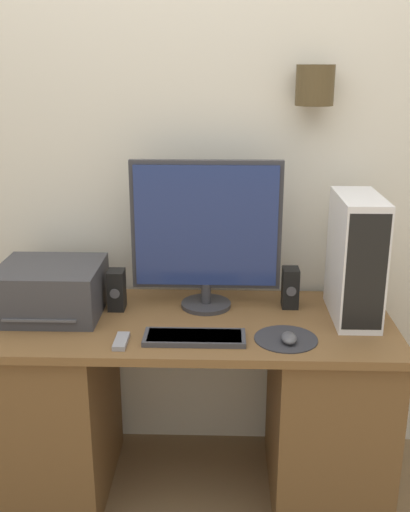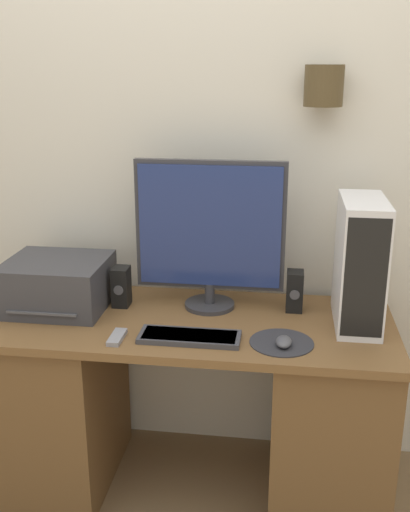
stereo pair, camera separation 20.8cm
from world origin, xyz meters
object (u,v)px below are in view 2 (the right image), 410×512
object	(u,v)px
monitor	(210,231)
computer_tower	(360,263)
speaker_left	(121,287)
remote_control	(117,337)
keyboard	(190,337)
printer	(57,284)
speaker_right	(295,291)
mouse	(284,342)

from	to	relation	value
monitor	computer_tower	bearing A→B (deg)	-8.38
computer_tower	speaker_left	world-z (taller)	computer_tower
speaker_left	remote_control	xyz separation A→B (m)	(0.06, -0.29, -0.07)
remote_control	speaker_left	bearing A→B (deg)	102.16
speaker_left	remote_control	size ratio (longest dim) A/B	1.30
keyboard	remote_control	bearing A→B (deg)	-172.17
printer	speaker_left	size ratio (longest dim) A/B	2.43
monitor	speaker_left	bearing A→B (deg)	-173.91
monitor	keyboard	world-z (taller)	monitor
printer	speaker_right	distance (m)	0.89
monitor	remote_control	bearing A→B (deg)	-129.56
mouse	printer	xyz separation A→B (m)	(-0.85, 0.23, 0.07)
keyboard	mouse	xyz separation A→B (m)	(0.31, -0.01, 0.01)
speaker_right	remote_control	xyz separation A→B (m)	(-0.59, -0.34, -0.07)
computer_tower	printer	world-z (taller)	computer_tower
printer	remote_control	xyz separation A→B (m)	(0.30, -0.25, -0.08)
keyboard	mouse	bearing A→B (deg)	-2.29
printer	computer_tower	bearing A→B (deg)	0.19
mouse	computer_tower	bearing A→B (deg)	42.43
monitor	remote_control	size ratio (longest dim) A/B	4.76
keyboard	printer	size ratio (longest dim) A/B	0.92
mouse	remote_control	bearing A→B (deg)	-177.87
speaker_left	computer_tower	bearing A→B (deg)	-2.84
keyboard	computer_tower	xyz separation A→B (m)	(0.56, 0.22, 0.21)
speaker_left	remote_control	bearing A→B (deg)	-77.84
monitor	computer_tower	world-z (taller)	monitor
keyboard	speaker_right	distance (m)	0.47
printer	mouse	bearing A→B (deg)	-14.82
remote_control	mouse	bearing A→B (deg)	2.13
printer	remote_control	distance (m)	0.39
keyboard	speaker_right	size ratio (longest dim) A/B	2.24
computer_tower	speaker_left	bearing A→B (deg)	177.16
monitor	mouse	xyz separation A→B (m)	(0.28, -0.31, -0.28)
printer	speaker_left	xyz separation A→B (m)	(0.23, 0.05, -0.02)
mouse	computer_tower	distance (m)	0.40
speaker_left	speaker_right	xyz separation A→B (m)	(0.65, 0.04, 0.00)
mouse	remote_control	size ratio (longest dim) A/B	0.70
speaker_right	monitor	bearing A→B (deg)	-178.61
keyboard	printer	world-z (taller)	printer
monitor	speaker_left	xyz separation A→B (m)	(-0.33, -0.04, -0.22)
monitor	keyboard	size ratio (longest dim) A/B	1.63
speaker_right	printer	bearing A→B (deg)	-174.19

